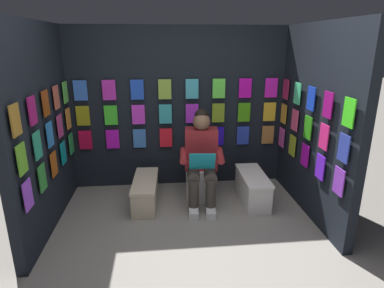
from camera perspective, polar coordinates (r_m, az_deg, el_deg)
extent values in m
plane|color=gray|center=(3.19, 0.09, -20.53)|extent=(30.00, 30.00, 0.00)
cube|color=black|center=(4.49, -2.40, 6.20)|extent=(2.99, 0.10, 2.17)
cube|color=#C00C37|center=(4.60, -18.14, 0.67)|extent=(0.17, 0.01, 0.26)
cube|color=#C913CC|center=(4.54, -13.70, 0.82)|extent=(0.17, 0.01, 0.26)
cube|color=#3772CB|center=(4.50, -9.16, 0.97)|extent=(0.17, 0.01, 0.26)
cube|color=red|center=(4.49, -4.57, 1.11)|extent=(0.17, 0.01, 0.26)
cube|color=#0CBFA3|center=(4.51, 0.01, 1.24)|extent=(0.17, 0.01, 0.26)
cube|color=#200AC1|center=(4.56, 4.51, 1.37)|extent=(0.17, 0.01, 0.26)
cube|color=#243CB8|center=(4.64, 8.90, 1.48)|extent=(0.17, 0.01, 0.26)
cube|color=#B4783A|center=(4.74, 13.12, 1.58)|extent=(0.17, 0.01, 0.26)
cube|color=olive|center=(4.52, -18.54, 4.70)|extent=(0.17, 0.01, 0.26)
cube|color=green|center=(4.46, -14.01, 4.91)|extent=(0.17, 0.01, 0.26)
cube|color=#D132D7|center=(4.42, -9.37, 5.09)|extent=(0.17, 0.01, 0.26)
cube|color=#2FAAB6|center=(4.41, -4.67, 5.25)|extent=(0.17, 0.01, 0.26)
cube|color=#BA2FE2|center=(4.43, 0.01, 5.36)|extent=(0.17, 0.01, 0.26)
cube|color=olive|center=(4.48, 4.62, 5.44)|extent=(0.17, 0.01, 0.26)
cube|color=#449F10|center=(4.56, 9.10, 5.49)|extent=(0.17, 0.01, 0.26)
cube|color=yellow|center=(4.66, 13.40, 5.50)|extent=(0.17, 0.01, 0.26)
cube|color=blue|center=(4.47, -18.95, 8.84)|extent=(0.17, 0.01, 0.26)
cube|color=#C52AB6|center=(4.40, -14.33, 9.13)|extent=(0.17, 0.01, 0.26)
cube|color=blue|center=(4.36, -9.58, 9.35)|extent=(0.17, 0.01, 0.26)
cube|color=#87B63D|center=(4.35, -4.78, 9.52)|extent=(0.17, 0.01, 0.26)
cube|color=#42B4CB|center=(4.37, 0.01, 9.62)|extent=(0.17, 0.01, 0.26)
cube|color=#5EEB44|center=(4.42, 4.72, 9.65)|extent=(0.17, 0.01, 0.26)
cube|color=#D30FB3|center=(4.50, 9.30, 9.62)|extent=(0.17, 0.01, 0.26)
cube|color=#E21FCE|center=(4.61, 13.69, 9.53)|extent=(0.17, 0.01, 0.26)
cube|color=black|center=(3.94, 20.82, 3.47)|extent=(0.10, 1.85, 2.17)
cube|color=#D648BA|center=(4.66, 15.41, 1.14)|extent=(0.01, 0.17, 0.26)
cube|color=#99AC26|center=(4.33, 17.13, -0.25)|extent=(0.01, 0.17, 0.26)
cube|color=#B110AC|center=(4.01, 19.14, -1.87)|extent=(0.01, 0.17, 0.26)
cube|color=#671EE5|center=(3.70, 21.50, -3.77)|extent=(0.01, 0.17, 0.26)
cube|color=purple|center=(3.40, 24.29, -5.99)|extent=(0.01, 0.17, 0.26)
cube|color=gold|center=(4.59, 15.74, 5.12)|extent=(0.01, 0.17, 0.26)
cube|color=#E54779|center=(4.25, 17.53, 4.01)|extent=(0.01, 0.17, 0.26)
cube|color=#2C9116|center=(3.92, 19.62, 2.71)|extent=(0.01, 0.17, 0.26)
cube|color=#ED257D|center=(3.60, 22.08, 1.17)|extent=(0.01, 0.17, 0.26)
cube|color=#2E3EA9|center=(3.29, 25.01, -0.67)|extent=(0.01, 0.17, 0.26)
cube|color=#9E2249|center=(4.53, 16.09, 9.22)|extent=(0.01, 0.17, 0.26)
cube|color=#44DF8F|center=(4.19, 17.95, 8.42)|extent=(0.01, 0.17, 0.26)
cube|color=blue|center=(3.85, 20.12, 7.48)|extent=(0.01, 0.17, 0.26)
cube|color=#991074|center=(3.53, 22.69, 6.34)|extent=(0.01, 0.17, 0.26)
cube|color=#40EE21|center=(3.21, 25.77, 4.97)|extent=(0.01, 0.17, 0.26)
cube|color=black|center=(3.74, -24.93, 2.26)|extent=(0.10, 1.85, 2.17)
cube|color=#9D48EC|center=(3.18, -26.77, -7.98)|extent=(0.01, 0.17, 0.26)
cube|color=green|center=(3.50, -24.70, -5.40)|extent=(0.01, 0.17, 0.26)
cube|color=#C35C1B|center=(3.83, -22.99, -3.25)|extent=(0.01, 0.17, 0.26)
cube|color=#0E9AA1|center=(4.16, -21.57, -1.45)|extent=(0.01, 0.17, 0.26)
cube|color=green|center=(4.50, -20.36, 0.09)|extent=(0.01, 0.17, 0.26)
cube|color=#60B12B|center=(3.06, -27.61, -2.33)|extent=(0.01, 0.17, 0.26)
cube|color=#2AA175|center=(3.39, -25.41, -0.21)|extent=(0.01, 0.17, 0.26)
cube|color=#2B84DC|center=(3.73, -23.60, 1.53)|extent=(0.01, 0.17, 0.26)
cube|color=#C03A82|center=(4.07, -22.09, 2.97)|extent=(0.01, 0.17, 0.26)
cube|color=orange|center=(4.42, -20.81, 4.19)|extent=(0.01, 0.17, 0.26)
cube|color=#A47528|center=(2.97, -28.51, 3.70)|extent=(0.01, 0.17, 0.26)
cube|color=#A01866|center=(3.31, -26.15, 5.26)|extent=(0.01, 0.17, 0.26)
cube|color=#964012|center=(3.66, -24.23, 6.52)|extent=(0.01, 0.17, 0.26)
cube|color=#D96249|center=(4.01, -22.63, 7.56)|extent=(0.01, 0.17, 0.26)
cube|color=#65D449|center=(4.36, -21.28, 8.42)|extent=(0.01, 0.17, 0.26)
cylinder|color=white|center=(4.27, 1.51, -6.88)|extent=(0.38, 0.38, 0.40)
cylinder|color=white|center=(4.19, 1.54, -4.24)|extent=(0.41, 0.41, 0.02)
cube|color=white|center=(4.38, 1.43, -0.93)|extent=(0.39, 0.21, 0.36)
cylinder|color=white|center=(4.29, 1.47, -1.31)|extent=(0.39, 0.10, 0.39)
cube|color=maroon|center=(4.07, 1.62, -0.84)|extent=(0.42, 0.26, 0.52)
sphere|color=brown|center=(3.94, 1.68, 3.92)|extent=(0.21, 0.21, 0.21)
sphere|color=black|center=(3.96, 1.67, 4.99)|extent=(0.17, 0.17, 0.17)
cylinder|color=#38332D|center=(3.97, 3.15, -5.10)|extent=(0.19, 0.41, 0.15)
cylinder|color=#38332D|center=(3.96, 0.25, -5.12)|extent=(0.19, 0.41, 0.15)
cylinder|color=#38332D|center=(3.90, 3.26, -9.19)|extent=(0.12, 0.12, 0.42)
cylinder|color=#38332D|center=(3.90, 0.29, -9.22)|extent=(0.12, 0.12, 0.42)
cube|color=white|center=(3.93, 3.28, -11.76)|extent=(0.13, 0.27, 0.09)
cube|color=white|center=(3.92, 0.30, -11.80)|extent=(0.13, 0.27, 0.09)
cylinder|color=maroon|center=(3.92, 4.93, -2.01)|extent=(0.11, 0.32, 0.13)
cylinder|color=maroon|center=(3.90, -1.51, -2.04)|extent=(0.11, 0.32, 0.13)
cube|color=#1899B1|center=(3.76, 1.82, -3.07)|extent=(0.31, 0.16, 0.23)
cube|color=white|center=(4.25, 10.53, -7.74)|extent=(0.31, 0.75, 0.34)
cube|color=white|center=(4.18, 10.67, -5.41)|extent=(0.32, 0.78, 0.03)
cube|color=beige|center=(4.17, -8.13, -8.44)|extent=(0.31, 0.80, 0.30)
cube|color=beige|center=(4.10, -8.23, -6.36)|extent=(0.33, 0.83, 0.03)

